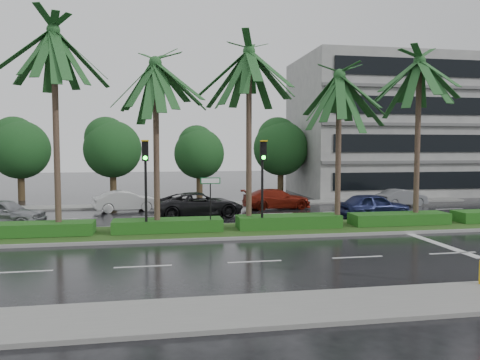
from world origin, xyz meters
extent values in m
plane|color=black|center=(0.00, 0.00, 0.00)|extent=(120.00, 120.00, 0.00)
cube|color=slate|center=(0.00, -10.20, 0.06)|extent=(40.00, 2.40, 0.12)
cube|color=slate|center=(0.00, 12.00, 0.06)|extent=(40.00, 2.00, 0.12)
cube|color=gray|center=(0.00, 1.00, 0.07)|extent=(36.00, 4.00, 0.14)
cube|color=#294918|center=(0.00, 1.00, 0.14)|extent=(35.60, 3.70, 0.02)
cube|color=#164614|center=(-9.00, 1.00, 0.45)|extent=(5.20, 1.40, 0.60)
cube|color=#164614|center=(-3.00, 1.00, 0.45)|extent=(5.20, 1.40, 0.60)
cube|color=#164614|center=(3.00, 1.00, 0.45)|extent=(5.20, 1.40, 0.60)
cube|color=#164614|center=(9.00, 1.00, 0.45)|extent=(5.20, 1.40, 0.60)
cube|color=silver|center=(-12.00, 7.00, 0.01)|extent=(2.00, 0.12, 0.01)
cube|color=silver|center=(-8.00, -5.00, 0.01)|extent=(2.00, 0.12, 0.01)
cube|color=silver|center=(-8.00, 7.00, 0.01)|extent=(2.00, 0.12, 0.01)
cube|color=silver|center=(-4.00, -5.00, 0.01)|extent=(2.00, 0.12, 0.01)
cube|color=silver|center=(-4.00, 7.00, 0.01)|extent=(2.00, 0.12, 0.01)
cube|color=silver|center=(0.00, -5.00, 0.01)|extent=(2.00, 0.12, 0.01)
cube|color=silver|center=(0.00, 7.00, 0.01)|extent=(2.00, 0.12, 0.01)
cube|color=silver|center=(4.00, -5.00, 0.01)|extent=(2.00, 0.12, 0.01)
cube|color=silver|center=(4.00, 7.00, 0.01)|extent=(2.00, 0.12, 0.01)
cube|color=silver|center=(8.00, -5.00, 0.01)|extent=(2.00, 0.12, 0.01)
cube|color=silver|center=(8.00, 7.00, 0.01)|extent=(2.00, 0.12, 0.01)
cube|color=silver|center=(12.00, 7.00, 0.01)|extent=(2.00, 0.12, 0.01)
cube|color=silver|center=(16.00, 7.00, 0.01)|extent=(2.00, 0.12, 0.01)
cube|color=silver|center=(8.50, -3.00, 0.01)|extent=(0.40, 6.00, 0.01)
cylinder|color=#3C2C22|center=(-8.00, 1.10, 4.80)|extent=(0.28, 0.28, 9.30)
cylinder|color=#3C2C22|center=(-8.00, 1.10, 0.37)|extent=(0.40, 0.40, 0.44)
cylinder|color=#3C2C22|center=(-3.50, 0.90, 4.13)|extent=(0.28, 0.28, 7.96)
cylinder|color=#3C2C22|center=(-3.50, 0.90, 0.37)|extent=(0.40, 0.40, 0.44)
cylinder|color=#3C2C22|center=(1.00, 1.20, 4.50)|extent=(0.28, 0.28, 8.70)
cylinder|color=#3C2C22|center=(1.00, 1.20, 0.37)|extent=(0.40, 0.40, 0.44)
cylinder|color=#3C2C22|center=(5.50, 0.80, 3.95)|extent=(0.28, 0.28, 7.61)
cylinder|color=#3C2C22|center=(5.50, 0.80, 0.37)|extent=(0.40, 0.40, 0.44)
cylinder|color=#3C2C22|center=(10.00, 1.10, 4.41)|extent=(0.28, 0.28, 8.52)
cylinder|color=#3C2C22|center=(10.00, 1.10, 0.37)|extent=(0.40, 0.40, 0.44)
cylinder|color=black|center=(-4.00, 0.40, 1.85)|extent=(0.12, 0.12, 3.40)
cube|color=black|center=(-4.00, 0.22, 4.00)|extent=(0.30, 0.18, 0.90)
cube|color=gold|center=(-4.00, 0.10, 4.48)|extent=(0.34, 0.12, 0.06)
cylinder|color=black|center=(-4.00, 0.12, 4.30)|extent=(0.18, 0.04, 0.18)
cylinder|color=black|center=(-4.00, 0.12, 4.00)|extent=(0.18, 0.04, 0.18)
cylinder|color=#0CE519|center=(-4.00, 0.12, 3.70)|extent=(0.18, 0.04, 0.18)
cylinder|color=black|center=(1.50, 0.40, 1.85)|extent=(0.12, 0.12, 3.40)
cube|color=black|center=(1.50, 0.22, 4.00)|extent=(0.30, 0.18, 0.90)
cube|color=gold|center=(1.50, 0.10, 4.48)|extent=(0.34, 0.12, 0.06)
cylinder|color=black|center=(1.50, 0.12, 4.30)|extent=(0.18, 0.04, 0.18)
cylinder|color=black|center=(1.50, 0.12, 4.00)|extent=(0.18, 0.04, 0.18)
cylinder|color=#0CE519|center=(1.50, 0.12, 3.70)|extent=(0.18, 0.04, 0.18)
cylinder|color=black|center=(-1.00, 0.50, 1.45)|extent=(0.06, 0.06, 2.60)
cube|color=#0C5926|center=(-1.00, 0.47, 2.60)|extent=(0.95, 0.04, 0.30)
cube|color=white|center=(-1.00, 0.45, 2.60)|extent=(0.85, 0.01, 0.22)
cylinder|color=#3E2F1C|center=(-14.00, 17.50, 1.11)|extent=(0.52, 0.52, 2.22)
sphere|color=#153917|center=(-14.00, 17.50, 3.99)|extent=(4.57, 4.57, 4.57)
sphere|color=#153917|center=(-14.00, 17.80, 4.88)|extent=(3.42, 3.42, 3.42)
cylinder|color=#3E2F1C|center=(-7.00, 17.50, 1.12)|extent=(0.52, 0.52, 2.24)
sphere|color=#153917|center=(-7.00, 17.50, 4.03)|extent=(4.61, 4.61, 4.61)
sphere|color=#153917|center=(-7.00, 17.80, 4.93)|extent=(3.45, 3.45, 3.45)
cylinder|color=#3E2F1C|center=(0.00, 17.50, 1.02)|extent=(0.52, 0.52, 2.03)
sphere|color=#153917|center=(0.00, 17.50, 3.65)|extent=(4.18, 4.18, 4.18)
sphere|color=#153917|center=(0.00, 17.80, 4.47)|extent=(3.13, 3.13, 3.13)
cylinder|color=#3E2F1C|center=(7.00, 17.50, 1.14)|extent=(0.52, 0.52, 2.28)
sphere|color=#153917|center=(7.00, 17.50, 4.11)|extent=(4.69, 4.69, 4.69)
sphere|color=#153917|center=(7.00, 17.80, 5.02)|extent=(3.52, 3.52, 3.52)
cylinder|color=#3E2F1C|center=(14.00, 17.50, 1.19)|extent=(0.52, 0.52, 2.37)
sphere|color=#153917|center=(14.00, 17.50, 4.27)|extent=(4.88, 4.88, 4.88)
sphere|color=#153917|center=(14.00, 17.80, 5.22)|extent=(3.66, 3.66, 3.66)
cube|color=gray|center=(17.00, 18.00, 6.00)|extent=(16.00, 10.00, 12.00)
imported|color=#9A9CA1|center=(-11.50, 4.76, 0.74)|extent=(2.66, 4.60, 1.47)
imported|color=#B3B3B3|center=(-5.50, 9.64, 0.68)|extent=(2.36, 4.32, 1.35)
imported|color=black|center=(-1.00, 6.46, 0.74)|extent=(3.17, 5.60, 1.47)
imported|color=maroon|center=(4.50, 9.18, 0.68)|extent=(2.30, 4.83, 1.36)
imported|color=#181E48|center=(9.00, 4.00, 0.75)|extent=(2.32, 4.58, 1.50)
imported|color=slate|center=(13.64, 9.05, 0.61)|extent=(1.97, 3.88, 1.22)
camera|label=1|loc=(-3.47, -21.47, 4.17)|focal=35.00mm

